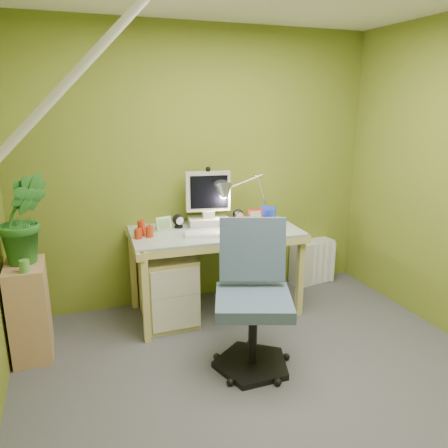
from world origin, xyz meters
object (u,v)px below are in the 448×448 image
object	(u,v)px
task_chair	(253,299)
side_ledge	(30,311)
potted_plant	(24,218)
monitor	(208,193)
desk_lamp	(256,187)
radiator	(312,262)
desk	(215,271)

from	to	relation	value
task_chair	side_ledge	bearing A→B (deg)	174.46
side_ledge	potted_plant	world-z (taller)	potted_plant
monitor	desk_lamp	distance (m)	0.45
monitor	radiator	size ratio (longest dim) A/B	1.26
monitor	task_chair	size ratio (longest dim) A/B	0.53
desk	monitor	xyz separation A→B (m)	(-0.00, 0.18, 0.64)
monitor	potted_plant	xyz separation A→B (m)	(-1.42, -0.33, -0.01)
monitor	potted_plant	world-z (taller)	potted_plant
desk_lamp	task_chair	xyz separation A→B (m)	(-0.48, -1.06, -0.53)
desk	desk_lamp	world-z (taller)	desk_lamp
side_ledge	potted_plant	distance (m)	0.66
desk	monitor	bearing A→B (deg)	92.93
potted_plant	monitor	bearing A→B (deg)	13.06
monitor	desk_lamp	bearing A→B (deg)	8.80
desk	desk_lamp	bearing A→B (deg)	24.73
potted_plant	desk_lamp	bearing A→B (deg)	9.99
desk_lamp	side_ledge	bearing A→B (deg)	-154.50
desk_lamp	radiator	bearing A→B (deg)	21.86
monitor	task_chair	distance (m)	1.18
task_chair	radiator	size ratio (longest dim) A/B	2.36
radiator	potted_plant	bearing A→B (deg)	-178.88
monitor	desk_lamp	xyz separation A→B (m)	(0.45, 0.00, 0.03)
side_ledge	radiator	bearing A→B (deg)	10.34
task_chair	monitor	bearing A→B (deg)	108.33
potted_plant	radiator	distance (m)	2.69
desk	radiator	xyz separation A→B (m)	(1.12, 0.27, -0.15)
desk	radiator	bearing A→B (deg)	16.48
monitor	task_chair	bearing A→B (deg)	-83.07
desk_lamp	potted_plant	size ratio (longest dim) A/B	0.96
desk	potted_plant	size ratio (longest dim) A/B	2.21
monitor	task_chair	xyz separation A→B (m)	(-0.03, -1.06, -0.50)
desk	potted_plant	world-z (taller)	potted_plant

